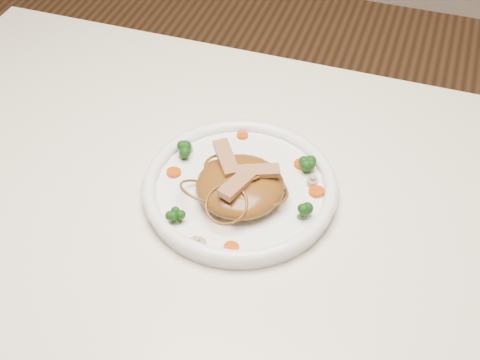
% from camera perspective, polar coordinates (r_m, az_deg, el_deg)
% --- Properties ---
extents(table, '(1.20, 0.80, 0.75)m').
position_cam_1_polar(table, '(0.97, -1.20, -7.26)').
color(table, '#EDE4C9').
rests_on(table, ground).
extents(plate, '(0.30, 0.30, 0.02)m').
position_cam_1_polar(plate, '(0.91, 0.00, -0.97)').
color(plate, white).
rests_on(plate, table).
extents(noodle_mound, '(0.13, 0.13, 0.04)m').
position_cam_1_polar(noodle_mound, '(0.88, 0.01, -0.54)').
color(noodle_mound, brown).
rests_on(noodle_mound, plate).
extents(chicken_a, '(0.06, 0.04, 0.01)m').
position_cam_1_polar(chicken_a, '(0.87, 1.58, 0.80)').
color(chicken_a, tan).
rests_on(chicken_a, noodle_mound).
extents(chicken_b, '(0.06, 0.07, 0.01)m').
position_cam_1_polar(chicken_b, '(0.89, -1.25, 1.99)').
color(chicken_b, tan).
rests_on(chicken_b, noodle_mound).
extents(chicken_c, '(0.04, 0.07, 0.01)m').
position_cam_1_polar(chicken_c, '(0.85, -0.09, -0.22)').
color(chicken_c, tan).
rests_on(chicken_c, noodle_mound).
extents(broccoli_0, '(0.03, 0.03, 0.03)m').
position_cam_1_polar(broccoli_0, '(0.93, 6.02, 1.45)').
color(broccoli_0, '#0F460E').
rests_on(broccoli_0, plate).
extents(broccoli_1, '(0.03, 0.03, 0.03)m').
position_cam_1_polar(broccoli_1, '(0.95, -5.16, 2.74)').
color(broccoli_1, '#0F460E').
rests_on(broccoli_1, plate).
extents(broccoli_2, '(0.03, 0.03, 0.03)m').
position_cam_1_polar(broccoli_2, '(0.86, -5.73, -3.12)').
color(broccoli_2, '#0F460E').
rests_on(broccoli_2, plate).
extents(broccoli_3, '(0.04, 0.04, 0.03)m').
position_cam_1_polar(broccoli_3, '(0.86, 5.61, -2.60)').
color(broccoli_3, '#0F460E').
rests_on(broccoli_3, plate).
extents(carrot_0, '(0.03, 0.03, 0.00)m').
position_cam_1_polar(carrot_0, '(0.94, 5.47, 1.45)').
color(carrot_0, '#C04107').
rests_on(carrot_0, plate).
extents(carrot_1, '(0.02, 0.02, 0.00)m').
position_cam_1_polar(carrot_1, '(0.93, -5.93, 0.70)').
color(carrot_1, '#C04107').
rests_on(carrot_1, plate).
extents(carrot_2, '(0.03, 0.03, 0.00)m').
position_cam_1_polar(carrot_2, '(0.91, 6.85, -1.02)').
color(carrot_2, '#C04107').
rests_on(carrot_2, plate).
extents(carrot_3, '(0.02, 0.02, 0.00)m').
position_cam_1_polar(carrot_3, '(0.99, 0.22, 4.03)').
color(carrot_3, '#C04107').
rests_on(carrot_3, plate).
extents(carrot_4, '(0.03, 0.03, 0.00)m').
position_cam_1_polar(carrot_4, '(0.83, -0.77, -6.06)').
color(carrot_4, '#C04107').
rests_on(carrot_4, plate).
extents(mushroom_0, '(0.03, 0.03, 0.01)m').
position_cam_1_polar(mushroom_0, '(0.84, -3.83, -5.57)').
color(mushroom_0, tan).
rests_on(mushroom_0, plate).
extents(mushroom_1, '(0.02, 0.02, 0.01)m').
position_cam_1_polar(mushroom_1, '(0.92, 6.48, -0.11)').
color(mushroom_1, tan).
rests_on(mushroom_1, plate).
extents(mushroom_2, '(0.03, 0.03, 0.01)m').
position_cam_1_polar(mushroom_2, '(0.97, -4.77, 2.89)').
color(mushroom_2, tan).
rests_on(mushroom_2, plate).
extents(mushroom_3, '(0.03, 0.03, 0.01)m').
position_cam_1_polar(mushroom_3, '(0.95, 6.09, 1.61)').
color(mushroom_3, tan).
rests_on(mushroom_3, plate).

